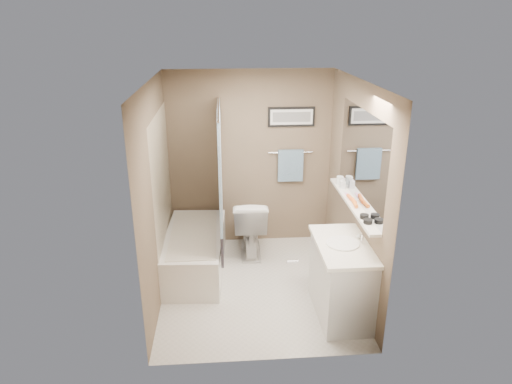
{
  "coord_description": "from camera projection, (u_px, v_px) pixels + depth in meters",
  "views": [
    {
      "loc": [
        -0.37,
        -4.66,
        3.0
      ],
      "look_at": [
        0.0,
        0.15,
        1.15
      ],
      "focal_mm": 32.0,
      "sensor_mm": 36.0,
      "label": 1
    }
  ],
  "objects": [
    {
      "name": "wall_right",
      "position": [
        353.0,
        190.0,
        5.09
      ],
      "size": [
        0.04,
        2.5,
        2.4
      ],
      "primitive_type": "cube",
      "color": "brown",
      "rests_on": "ground"
    },
    {
      "name": "curtain_upper",
      "position": [
        220.0,
        163.0,
        5.37
      ],
      "size": [
        0.03,
        1.45,
        1.28
      ],
      "primitive_type": "cube",
      "color": "white",
      "rests_on": "curtain_rod"
    },
    {
      "name": "candle_bowl_near",
      "position": [
        368.0,
        221.0,
        4.46
      ],
      "size": [
        0.09,
        0.09,
        0.04
      ],
      "primitive_type": "cylinder",
      "color": "black",
      "rests_on": "shelf"
    },
    {
      "name": "faucet_knob",
      "position": [
        359.0,
        236.0,
        4.75
      ],
      "size": [
        0.05,
        0.05,
        0.05
      ],
      "primitive_type": "sphere",
      "color": "silver",
      "rests_on": "countertop"
    },
    {
      "name": "vanity",
      "position": [
        342.0,
        281.0,
        4.81
      ],
      "size": [
        0.52,
        0.91,
        0.8
      ],
      "primitive_type": "cube",
      "rotation": [
        0.0,
        0.0,
        0.02
      ],
      "color": "silver",
      "rests_on": "ground"
    },
    {
      "name": "hair_brush_back",
      "position": [
        352.0,
        199.0,
        5.01
      ],
      "size": [
        0.06,
        0.22,
        0.04
      ],
      "primitive_type": "cylinder",
      "rotation": [
        1.57,
        0.0,
        0.09
      ],
      "color": "orange",
      "rests_on": "shelf"
    },
    {
      "name": "towel_bar",
      "position": [
        291.0,
        152.0,
        6.14
      ],
      "size": [
        0.6,
        0.02,
        0.02
      ],
      "primitive_type": "cylinder",
      "rotation": [
        0.0,
        1.57,
        0.0
      ],
      "color": "silver",
      "rests_on": "wall_back"
    },
    {
      "name": "countertop",
      "position": [
        343.0,
        246.0,
        4.66
      ],
      "size": [
        0.54,
        0.96,
        0.04
      ],
      "primitive_type": "cube",
      "color": "white",
      "rests_on": "vanity"
    },
    {
      "name": "curtain_lower",
      "position": [
        222.0,
        226.0,
        5.67
      ],
      "size": [
        0.03,
        1.45,
        0.36
      ],
      "primitive_type": "cube",
      "color": "#21273F",
      "rests_on": "curtain_rod"
    },
    {
      "name": "sink_basin",
      "position": [
        343.0,
        243.0,
        4.65
      ],
      "size": [
        0.34,
        0.34,
        0.01
      ],
      "primitive_type": "cylinder",
      "color": "white",
      "rests_on": "countertop"
    },
    {
      "name": "candle_bowl_far",
      "position": [
        364.0,
        216.0,
        4.57
      ],
      "size": [
        0.09,
        0.09,
        0.04
      ],
      "primitive_type": "cylinder",
      "color": "black",
      "rests_on": "shelf"
    },
    {
      "name": "wall_front",
      "position": [
        268.0,
        244.0,
        3.86
      ],
      "size": [
        2.2,
        0.04,
        2.4
      ],
      "primitive_type": "cube",
      "color": "brown",
      "rests_on": "ground"
    },
    {
      "name": "pink_comb",
      "position": [
        348.0,
        196.0,
        5.15
      ],
      "size": [
        0.04,
        0.16,
        0.01
      ],
      "primitive_type": "cube",
      "rotation": [
        0.0,
        0.0,
        0.06
      ],
      "color": "pink",
      "rests_on": "shelf"
    },
    {
      "name": "hair_brush_front",
      "position": [
        354.0,
        203.0,
        4.9
      ],
      "size": [
        0.06,
        0.22,
        0.04
      ],
      "primitive_type": "cylinder",
      "rotation": [
        1.57,
        0.0,
        -0.08
      ],
      "color": "orange",
      "rests_on": "shelf"
    },
    {
      "name": "art_mat",
      "position": [
        292.0,
        117.0,
        5.97
      ],
      "size": [
        0.56,
        0.0,
        0.2
      ],
      "primitive_type": "cube",
      "color": "white",
      "rests_on": "art_frame"
    },
    {
      "name": "door",
      "position": [
        331.0,
        263.0,
        3.96
      ],
      "size": [
        0.8,
        0.02,
        2.0
      ],
      "primitive_type": "cube",
      "color": "silver",
      "rests_on": "wall_front"
    },
    {
      "name": "tile_surround",
      "position": [
        163.0,
        196.0,
        5.47
      ],
      "size": [
        0.02,
        1.55,
        2.0
      ],
      "primitive_type": "cube",
      "color": "beige",
      "rests_on": "wall_left"
    },
    {
      "name": "towel",
      "position": [
        291.0,
        166.0,
        6.19
      ],
      "size": [
        0.34,
        0.05,
        0.44
      ],
      "primitive_type": "cube",
      "color": "#8BB3CB",
      "rests_on": "towel_bar"
    },
    {
      "name": "toilet",
      "position": [
        250.0,
        225.0,
        6.1
      ],
      "size": [
        0.47,
        0.79,
        0.79
      ],
      "primitive_type": "imported",
      "rotation": [
        0.0,
        0.0,
        3.11
      ],
      "color": "white",
      "rests_on": "ground"
    },
    {
      "name": "soap_bottle",
      "position": [
        343.0,
        183.0,
        5.36
      ],
      "size": [
        0.06,
        0.06,
        0.14
      ],
      "primitive_type": "imported",
      "rotation": [
        0.0,
        0.0,
        0.02
      ],
      "color": "#999999",
      "rests_on": "shelf"
    },
    {
      "name": "art_image",
      "position": [
        292.0,
        117.0,
        5.97
      ],
      "size": [
        0.5,
        0.0,
        0.13
      ],
      "primitive_type": "cube",
      "color": "#595959",
      "rests_on": "art_mat"
    },
    {
      "name": "shelf",
      "position": [
        352.0,
        203.0,
        4.98
      ],
      "size": [
        0.12,
        1.6,
        0.03
      ],
      "primitive_type": "cube",
      "color": "silver",
      "rests_on": "wall_right"
    },
    {
      "name": "ceiling",
      "position": [
        257.0,
        83.0,
        4.59
      ],
      "size": [
        2.2,
        2.5,
        0.04
      ],
      "primitive_type": "cube",
      "color": "silver",
      "rests_on": "wall_back"
    },
    {
      "name": "wall_left",
      "position": [
        158.0,
        195.0,
        4.93
      ],
      "size": [
        0.04,
        2.5,
        2.4
      ],
      "primitive_type": "cube",
      "color": "brown",
      "rests_on": "ground"
    },
    {
      "name": "bathtub",
      "position": [
        195.0,
        252.0,
        5.72
      ],
      "size": [
        0.78,
        1.54,
        0.5
      ],
      "primitive_type": "cube",
      "rotation": [
        0.0,
        0.0,
        -0.06
      ],
      "color": "white",
      "rests_on": "ground"
    },
    {
      "name": "faucet_spout",
      "position": [
        362.0,
        239.0,
        4.65
      ],
      "size": [
        0.02,
        0.02,
        0.1
      ],
      "primitive_type": "cylinder",
      "color": "white",
      "rests_on": "countertop"
    },
    {
      "name": "glass_jar",
      "position": [
        340.0,
        180.0,
        5.49
      ],
      "size": [
        0.08,
        0.08,
        0.1
      ],
      "primitive_type": "cylinder",
      "color": "white",
      "rests_on": "shelf"
    },
    {
      "name": "mirror",
      "position": [
        361.0,
        158.0,
        4.8
      ],
      "size": [
        0.02,
        1.6,
        1.0
      ],
      "primitive_type": "cube",
      "color": "silver",
      "rests_on": "wall_right"
    },
    {
      "name": "wall_back",
      "position": [
        250.0,
        160.0,
        6.15
      ],
      "size": [
        2.2,
        0.04,
        2.4
      ],
      "primitive_type": "cube",
      "color": "brown",
      "rests_on": "ground"
    },
    {
      "name": "door_handle",
      "position": [
        293.0,
        262.0,
        3.99
      ],
      "size": [
        0.1,
        0.02,
        0.02
      ],
      "primitive_type": "cylinder",
      "rotation": [
        0.0,
        1.57,
        0.0
      ],
      "color": "silver",
      "rests_on": "door"
    },
    {
      "name": "curtain_rod",
      "position": [
        218.0,
        108.0,
        5.14
      ],
      "size": [
        0.02,
        1.55,
        0.02
      ],
      "primitive_type": "cylinder",
      "rotation": [
        1.57,
        0.0,
        0.0
      ],
      "color": "silver",
      "rests_on": "wall_left"
    },
    {
      "name": "tub_rim",
      "position": [
        194.0,
        234.0,
        5.63
      ],
      "size": [
        0.56,
        1.36,
        0.02
      ],
      "primitive_type": "cube",
      "color": "silver",
      "rests_on": "bathtub"
    },
    {
      "name": "art_frame",
      "position": [
        291.0,
        117.0,
        5.99
      ],
      "size": [
        0.62,
        0.02,
        0.26
      ],
      "primitive_type": "cube",
      "color": "black",
      "rests_on": "wall_back"
    },
    {
      "name": "ground",
      "position": [
        257.0,
        286.0,
        5.44
      ],
      "size": [
        2.5,
        2.5,
        0.0
      ],
      "primitive_type": "plane",
      "color": "beige",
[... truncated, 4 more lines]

